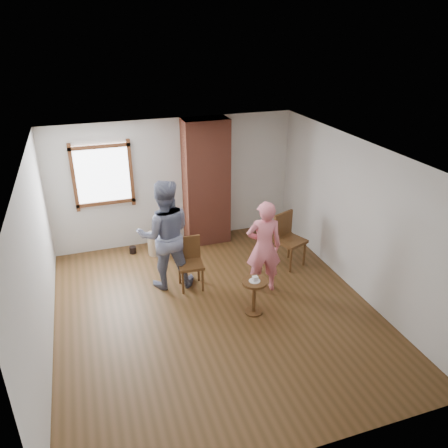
# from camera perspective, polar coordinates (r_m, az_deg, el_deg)

# --- Properties ---
(ground) EXTENTS (5.50, 5.50, 0.00)m
(ground) POSITION_cam_1_polar(r_m,az_deg,el_deg) (7.26, -1.11, -11.28)
(ground) COLOR brown
(ground) RESTS_ON ground
(room_shell) EXTENTS (5.04, 5.52, 2.62)m
(room_shell) POSITION_cam_1_polar(r_m,az_deg,el_deg) (6.88, -3.21, 3.79)
(room_shell) COLOR silver
(room_shell) RESTS_ON ground
(brick_chimney) EXTENTS (0.90, 0.50, 2.60)m
(brick_chimney) POSITION_cam_1_polar(r_m,az_deg,el_deg) (8.93, -2.34, 5.42)
(brick_chimney) COLOR #9B4B37
(brick_chimney) RESTS_ON ground
(stoneware_crock) EXTENTS (0.45, 0.45, 0.46)m
(stoneware_crock) POSITION_cam_1_polar(r_m,az_deg,el_deg) (8.89, -8.79, -2.49)
(stoneware_crock) COLOR #C1AB8B
(stoneware_crock) RESTS_ON ground
(dark_pot) EXTENTS (0.14, 0.14, 0.14)m
(dark_pot) POSITION_cam_1_polar(r_m,az_deg,el_deg) (9.07, -11.83, -3.34)
(dark_pot) COLOR black
(dark_pot) RESTS_ON ground
(dining_chair_left) EXTENTS (0.45, 0.45, 0.92)m
(dining_chair_left) POSITION_cam_1_polar(r_m,az_deg,el_deg) (7.65, -4.52, -4.67)
(dining_chair_left) COLOR brown
(dining_chair_left) RESTS_ON ground
(dining_chair_right) EXTENTS (0.63, 0.63, 1.03)m
(dining_chair_right) POSITION_cam_1_polar(r_m,az_deg,el_deg) (8.37, 8.29, -1.62)
(dining_chair_right) COLOR brown
(dining_chair_right) RESTS_ON ground
(side_table) EXTENTS (0.40, 0.40, 0.60)m
(side_table) POSITION_cam_1_polar(r_m,az_deg,el_deg) (7.01, 3.96, -8.79)
(side_table) COLOR brown
(side_table) RESTS_ON ground
(cake_plate) EXTENTS (0.18, 0.18, 0.01)m
(cake_plate) POSITION_cam_1_polar(r_m,az_deg,el_deg) (6.90, 4.01, -7.41)
(cake_plate) COLOR white
(cake_plate) RESTS_ON side_table
(cake_slice) EXTENTS (0.08, 0.07, 0.06)m
(cake_slice) POSITION_cam_1_polar(r_m,az_deg,el_deg) (6.88, 4.10, -7.15)
(cake_slice) COLOR white
(cake_slice) RESTS_ON cake_plate
(man) EXTENTS (1.04, 0.86, 1.96)m
(man) POSITION_cam_1_polar(r_m,az_deg,el_deg) (7.51, -7.73, -1.39)
(man) COLOR #16183D
(man) RESTS_ON ground
(person_pink) EXTENTS (0.68, 0.52, 1.66)m
(person_pink) POSITION_cam_1_polar(r_m,az_deg,el_deg) (7.41, 5.23, -3.00)
(person_pink) COLOR pink
(person_pink) RESTS_ON ground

